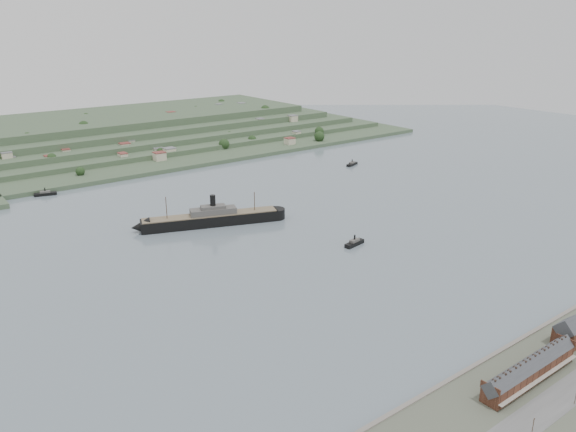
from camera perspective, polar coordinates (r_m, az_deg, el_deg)
ground at (r=360.79m, az=0.59°, el=-3.60°), size 1400.00×1400.00×0.00m
terrace_row at (r=253.44m, az=23.34°, el=-14.13°), size 55.60×9.80×11.07m
gabled_building at (r=283.96m, az=26.56°, el=-10.58°), size 10.40×10.18×14.09m
far_peninsula at (r=707.36m, az=-17.59°, el=7.83°), size 760.00×309.00×30.00m
steamship at (r=408.50m, az=-8.23°, el=-0.30°), size 107.81×48.52×26.86m
tugboat at (r=372.10m, az=6.76°, el=-2.72°), size 16.77×7.10×7.32m
ferry_west at (r=518.99m, az=-23.42°, el=2.11°), size 18.71×9.62×6.76m
ferry_east at (r=582.40m, az=6.52°, el=5.28°), size 17.29×9.98×6.26m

